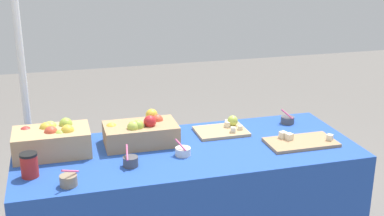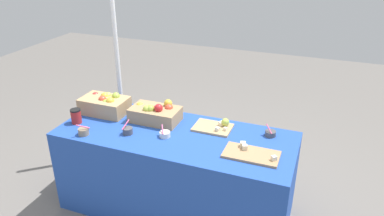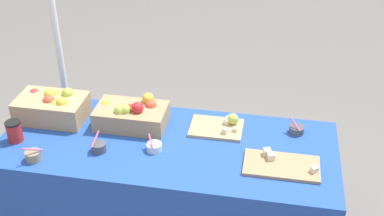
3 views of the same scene
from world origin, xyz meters
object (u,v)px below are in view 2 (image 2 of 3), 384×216
object	(u,v)px
sample_bowl_near	(84,131)
sample_bowl_far	(128,131)
cutting_board_front	(251,154)
apple_crate_left	(105,104)
sample_bowl_extra	(165,134)
cutting_board_back	(216,126)
coffee_cup	(76,116)
apple_crate_middle	(155,113)
tent_pole	(117,59)
sample_bowl_mid	(270,133)

from	to	relation	value
sample_bowl_near	sample_bowl_far	distance (m)	0.35
cutting_board_front	sample_bowl_near	bearing A→B (deg)	-172.24
apple_crate_left	sample_bowl_near	bearing A→B (deg)	-80.99
sample_bowl_extra	apple_crate_left	bearing A→B (deg)	162.78
cutting_board_back	sample_bowl_extra	bearing A→B (deg)	-140.27
cutting_board_back	sample_bowl_extra	size ratio (longest dim) A/B	3.34
apple_crate_left	sample_bowl_far	xyz separation A→B (m)	(0.38, -0.27, -0.05)
cutting_board_back	cutting_board_front	bearing A→B (deg)	-39.14
coffee_cup	apple_crate_middle	bearing A→B (deg)	24.43
cutting_board_front	cutting_board_back	distance (m)	0.47
cutting_board_front	apple_crate_middle	bearing A→B (deg)	164.46
coffee_cup	cutting_board_front	bearing A→B (deg)	1.07
tent_pole	sample_bowl_near	bearing A→B (deg)	-76.82
sample_bowl_near	coffee_cup	world-z (taller)	coffee_cup
cutting_board_back	sample_bowl_mid	world-z (taller)	sample_bowl_mid
sample_bowl_near	tent_pole	distance (m)	0.97
apple_crate_left	coffee_cup	size ratio (longest dim) A/B	3.27
sample_bowl_near	coffee_cup	size ratio (longest dim) A/B	0.86
cutting_board_front	sample_bowl_far	world-z (taller)	sample_bowl_far
sample_bowl_far	coffee_cup	world-z (taller)	coffee_cup
sample_bowl_near	apple_crate_middle	bearing A→B (deg)	45.04
cutting_board_front	tent_pole	xyz separation A→B (m)	(-1.51, 0.71, 0.33)
apple_crate_middle	sample_bowl_mid	world-z (taller)	apple_crate_middle
sample_bowl_mid	sample_bowl_far	distance (m)	1.13
apple_crate_middle	sample_bowl_far	distance (m)	0.31
sample_bowl_extra	coffee_cup	size ratio (longest dim) A/B	0.74
coffee_cup	tent_pole	bearing A→B (deg)	92.35
cutting_board_front	tent_pole	size ratio (longest dim) A/B	0.18
coffee_cup	tent_pole	xyz separation A→B (m)	(-0.03, 0.74, 0.28)
cutting_board_front	sample_bowl_far	xyz separation A→B (m)	(-0.99, -0.04, 0.02)
apple_crate_middle	coffee_cup	xyz separation A→B (m)	(-0.60, -0.27, -0.01)
apple_crate_left	tent_pole	world-z (taller)	tent_pole
apple_crate_middle	tent_pole	bearing A→B (deg)	143.36
cutting_board_back	sample_bowl_mid	size ratio (longest dim) A/B	3.21
apple_crate_left	sample_bowl_near	world-z (taller)	apple_crate_left
apple_crate_middle	sample_bowl_mid	size ratio (longest dim) A/B	4.32
sample_bowl_mid	coffee_cup	distance (m)	1.60
cutting_board_back	coffee_cup	distance (m)	1.17
sample_bowl_far	cutting_board_front	bearing A→B (deg)	2.34
sample_bowl_extra	coffee_cup	bearing A→B (deg)	-176.36
sample_bowl_mid	coffee_cup	xyz separation A→B (m)	(-1.56, -0.36, 0.04)
cutting_board_back	sample_bowl_near	bearing A→B (deg)	-153.29
apple_crate_left	sample_bowl_mid	bearing A→B (deg)	3.90
sample_bowl_extra	coffee_cup	xyz separation A→B (m)	(-0.79, -0.05, 0.04)
cutting_board_front	cutting_board_back	world-z (taller)	cutting_board_back
cutting_board_front	sample_bowl_mid	distance (m)	0.34
apple_crate_left	coffee_cup	distance (m)	0.28
apple_crate_left	tent_pole	xyz separation A→B (m)	(-0.14, 0.48, 0.26)
apple_crate_middle	sample_bowl_extra	bearing A→B (deg)	-49.54
sample_bowl_far	tent_pole	xyz separation A→B (m)	(-0.53, 0.75, 0.31)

